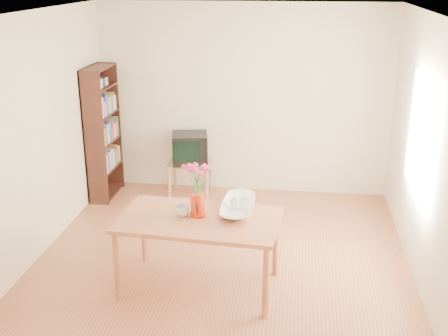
# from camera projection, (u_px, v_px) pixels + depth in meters

# --- Properties ---
(room) EXTENTS (4.50, 4.50, 4.50)m
(room) POSITION_uv_depth(u_px,v_px,m) (223.00, 149.00, 5.57)
(room) COLOR brown
(room) RESTS_ON ground
(table) EXTENTS (1.59, 0.98, 0.75)m
(table) POSITION_uv_depth(u_px,v_px,m) (199.00, 225.00, 5.38)
(table) COLOR #A15737
(table) RESTS_ON ground
(tv_stand) EXTENTS (0.60, 0.45, 0.46)m
(tv_stand) POSITION_uv_depth(u_px,v_px,m) (190.00, 167.00, 7.80)
(tv_stand) COLOR tan
(tv_stand) RESTS_ON ground
(bookshelf) EXTENTS (0.28, 0.70, 1.80)m
(bookshelf) POSITION_uv_depth(u_px,v_px,m) (103.00, 137.00, 7.59)
(bookshelf) COLOR black
(bookshelf) RESTS_ON ground
(pitcher) EXTENTS (0.15, 0.23, 0.24)m
(pitcher) POSITION_uv_depth(u_px,v_px,m) (198.00, 205.00, 5.37)
(pitcher) COLOR red
(pitcher) RESTS_ON table
(flowers) EXTENTS (0.27, 0.27, 0.38)m
(flowers) POSITION_uv_depth(u_px,v_px,m) (197.00, 176.00, 5.26)
(flowers) COLOR #EE3877
(flowers) RESTS_ON pitcher
(mug) EXTENTS (0.15, 0.15, 0.10)m
(mug) POSITION_uv_depth(u_px,v_px,m) (182.00, 211.00, 5.38)
(mug) COLOR white
(mug) RESTS_ON table
(bowl) EXTENTS (0.49, 0.49, 0.45)m
(bowl) POSITION_uv_depth(u_px,v_px,m) (238.00, 189.00, 5.45)
(bowl) COLOR white
(bowl) RESTS_ON table
(teacup_a) EXTENTS (0.10, 0.10, 0.07)m
(teacup_a) POSITION_uv_depth(u_px,v_px,m) (234.00, 193.00, 5.47)
(teacup_a) COLOR white
(teacup_a) RESTS_ON bowl
(teacup_b) EXTENTS (0.08, 0.08, 0.06)m
(teacup_b) POSITION_uv_depth(u_px,v_px,m) (243.00, 192.00, 5.48)
(teacup_b) COLOR white
(teacup_b) RESTS_ON bowl
(television) EXTENTS (0.55, 0.52, 0.41)m
(television) POSITION_uv_depth(u_px,v_px,m) (190.00, 148.00, 7.72)
(television) COLOR black
(television) RESTS_ON tv_stand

